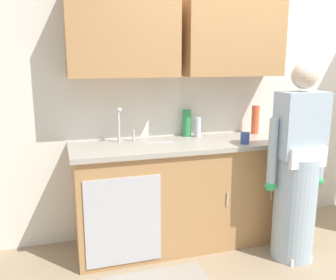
# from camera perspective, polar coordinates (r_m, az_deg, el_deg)

# --- Properties ---
(ground_plane) EXTENTS (9.00, 9.00, 0.00)m
(ground_plane) POSITION_cam_1_polar(r_m,az_deg,el_deg) (3.19, 16.77, -19.11)
(ground_plane) COLOR #998466
(kitchen_wall_with_uppers) EXTENTS (4.80, 0.44, 2.70)m
(kitchen_wall_with_uppers) POSITION_cam_1_polar(r_m,az_deg,el_deg) (3.54, 7.34, 9.61)
(kitchen_wall_with_uppers) COLOR silver
(kitchen_wall_with_uppers) RESTS_ON ground
(counter_cabinet) EXTENTS (1.90, 0.62, 0.90)m
(counter_cabinet) POSITION_cam_1_polar(r_m,az_deg,el_deg) (3.32, 2.36, -8.60)
(counter_cabinet) COLOR #B27F4C
(counter_cabinet) RESTS_ON ground
(countertop) EXTENTS (1.96, 0.66, 0.04)m
(countertop) POSITION_cam_1_polar(r_m,az_deg,el_deg) (3.19, 2.48, -0.65)
(countertop) COLOR #A8A093
(countertop) RESTS_ON counter_cabinet
(sink) EXTENTS (0.50, 0.36, 0.35)m
(sink) POSITION_cam_1_polar(r_m,az_deg,el_deg) (3.07, -6.51, -1.13)
(sink) COLOR #B7BABF
(sink) RESTS_ON counter_cabinet
(person_at_sink) EXTENTS (0.55, 0.34, 1.62)m
(person_at_sink) POSITION_cam_1_polar(r_m,az_deg,el_deg) (3.16, 19.51, -5.76)
(person_at_sink) COLOR white
(person_at_sink) RESTS_ON ground
(bottle_cleaner_spray) EXTENTS (0.06, 0.06, 0.18)m
(bottle_cleaner_spray) POSITION_cam_1_polar(r_m,az_deg,el_deg) (3.39, 4.69, 2.01)
(bottle_cleaner_spray) COLOR silver
(bottle_cleaner_spray) RESTS_ON countertop
(bottle_dish_liquid) EXTENTS (0.08, 0.08, 0.25)m
(bottle_dish_liquid) POSITION_cam_1_polar(r_m,az_deg,el_deg) (3.41, 2.98, 2.66)
(bottle_dish_liquid) COLOR #2D8C4C
(bottle_dish_liquid) RESTS_ON countertop
(bottle_water_short) EXTENTS (0.07, 0.07, 0.27)m
(bottle_water_short) POSITION_cam_1_polar(r_m,az_deg,el_deg) (3.64, 13.50, 3.12)
(bottle_water_short) COLOR #E05933
(bottle_water_short) RESTS_ON countertop
(cup_by_sink) EXTENTS (0.08, 0.08, 0.10)m
(cup_by_sink) POSITION_cam_1_polar(r_m,az_deg,el_deg) (3.17, 11.96, 0.29)
(cup_by_sink) COLOR #33478C
(cup_by_sink) RESTS_ON countertop
(knife_on_counter) EXTENTS (0.24, 0.07, 0.01)m
(knife_on_counter) POSITION_cam_1_polar(r_m,az_deg,el_deg) (3.16, -1.26, -0.34)
(knife_on_counter) COLOR silver
(knife_on_counter) RESTS_ON countertop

